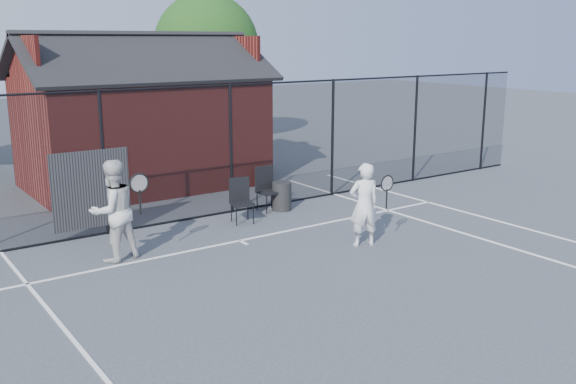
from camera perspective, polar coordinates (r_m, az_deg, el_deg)
ground at (r=10.70m, az=4.05°, el=-8.37°), size 80.00×80.00×0.00m
court_lines at (r=9.80m, az=9.02°, el=-10.60°), size 11.02×18.00×0.01m
fence at (r=14.25m, az=-9.62°, el=3.04°), size 22.04×3.00×3.00m
clubhouse at (r=18.17m, az=-12.85°, el=5.61°), size 6.50×4.36×4.19m
tree_right at (r=25.13m, az=-7.26°, el=12.71°), size 3.97×3.97×5.70m
player_front at (r=12.58m, az=6.80°, el=-1.11°), size 0.79×0.64×1.66m
player_back at (r=12.06m, az=-15.28°, el=-1.61°), size 1.07×0.88×1.87m
chair_left at (r=14.16m, az=-4.11°, el=-0.86°), size 0.57×0.58×0.97m
chair_right at (r=15.10m, az=-1.70°, el=0.19°), size 0.50×0.52×1.03m
waste_bin at (r=15.23m, az=-0.56°, el=-0.38°), size 0.47×0.47×0.68m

